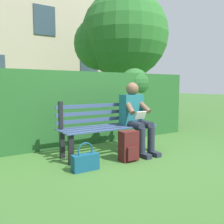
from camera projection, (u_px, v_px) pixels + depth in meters
The scene contains 8 objects.
ground at pixel (109, 154), 3.92m from camera, with size 60.00×60.00×0.00m, color #3D6B2D.
park_bench at pixel (106, 126), 3.94m from camera, with size 1.65×0.53×0.89m.
person_seated at pixel (136, 115), 4.02m from camera, with size 0.44×0.73×1.19m.
hedge_backdrop at pixel (60, 106), 4.56m from camera, with size 5.86×0.83×1.54m.
building_facade at pixel (37, 44), 10.95m from camera, with size 8.14×2.77×6.24m.
backpack at pixel (129, 146), 3.54m from camera, with size 0.28×0.25×0.46m.
handbag at pixel (85, 161), 3.14m from camera, with size 0.37×0.13×0.39m.
tree_far at pixel (120, 37), 8.47m from camera, with size 3.27×3.11×4.53m.
Camera 1 is at (1.96, 3.28, 1.12)m, focal length 37.56 mm.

